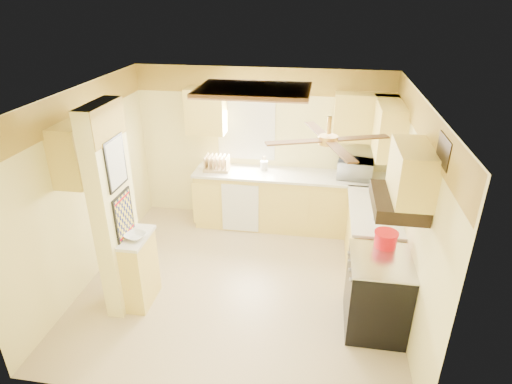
% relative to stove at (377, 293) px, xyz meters
% --- Properties ---
extents(floor, '(4.00, 4.00, 0.00)m').
position_rel_stove_xyz_m(floor, '(-1.67, 0.55, -0.46)').
color(floor, '#CCB48D').
rests_on(floor, ground).
extents(ceiling, '(4.00, 4.00, 0.00)m').
position_rel_stove_xyz_m(ceiling, '(-1.67, 0.55, 2.04)').
color(ceiling, white).
rests_on(ceiling, wall_back).
extents(wall_back, '(4.00, 0.00, 4.00)m').
position_rel_stove_xyz_m(wall_back, '(-1.67, 2.45, 0.79)').
color(wall_back, '#FFF09B').
rests_on(wall_back, floor).
extents(wall_front, '(4.00, 0.00, 4.00)m').
position_rel_stove_xyz_m(wall_front, '(-1.67, -1.35, 0.79)').
color(wall_front, '#FFF09B').
rests_on(wall_front, floor).
extents(wall_left, '(0.00, 3.80, 3.80)m').
position_rel_stove_xyz_m(wall_left, '(-3.67, 0.55, 0.79)').
color(wall_left, '#FFF09B').
rests_on(wall_left, floor).
extents(wall_right, '(0.00, 3.80, 3.80)m').
position_rel_stove_xyz_m(wall_right, '(0.33, 0.55, 0.79)').
color(wall_right, '#FFF09B').
rests_on(wall_right, floor).
extents(wallpaper_border, '(4.00, 0.02, 0.40)m').
position_rel_stove_xyz_m(wallpaper_border, '(-1.67, 2.43, 1.84)').
color(wallpaper_border, yellow).
rests_on(wallpaper_border, wall_back).
extents(partition_column, '(0.20, 0.70, 2.50)m').
position_rel_stove_xyz_m(partition_column, '(-3.02, 0.00, 0.79)').
color(partition_column, '#FFF09B').
rests_on(partition_column, floor).
extents(partition_ledge, '(0.25, 0.55, 0.90)m').
position_rel_stove_xyz_m(partition_ledge, '(-2.80, 0.00, -0.01)').
color(partition_ledge, '#F6E570').
rests_on(partition_ledge, floor).
extents(ledge_top, '(0.28, 0.58, 0.04)m').
position_rel_stove_xyz_m(ledge_top, '(-2.80, 0.00, 0.46)').
color(ledge_top, silver).
rests_on(ledge_top, partition_ledge).
extents(lower_cabinets_back, '(3.00, 0.60, 0.90)m').
position_rel_stove_xyz_m(lower_cabinets_back, '(-1.17, 2.15, -0.01)').
color(lower_cabinets_back, '#F6E570').
rests_on(lower_cabinets_back, floor).
extents(lower_cabinets_right, '(0.60, 1.40, 0.90)m').
position_rel_stove_xyz_m(lower_cabinets_right, '(0.03, 1.15, -0.01)').
color(lower_cabinets_right, '#F6E570').
rests_on(lower_cabinets_right, floor).
extents(countertop_back, '(3.04, 0.64, 0.04)m').
position_rel_stove_xyz_m(countertop_back, '(-1.17, 2.14, 0.46)').
color(countertop_back, silver).
rests_on(countertop_back, lower_cabinets_back).
extents(countertop_right, '(0.64, 1.44, 0.04)m').
position_rel_stove_xyz_m(countertop_right, '(0.02, 1.15, 0.46)').
color(countertop_right, silver).
rests_on(countertop_right, lower_cabinets_right).
extents(dishwasher_panel, '(0.58, 0.02, 0.80)m').
position_rel_stove_xyz_m(dishwasher_panel, '(-1.92, 1.84, -0.03)').
color(dishwasher_panel, white).
rests_on(dishwasher_panel, lower_cabinets_back).
extents(window, '(0.92, 0.02, 1.02)m').
position_rel_stove_xyz_m(window, '(-1.92, 2.44, 1.09)').
color(window, white).
rests_on(window, wall_back).
extents(upper_cab_back_left, '(0.60, 0.35, 0.70)m').
position_rel_stove_xyz_m(upper_cab_back_left, '(-2.52, 2.27, 1.39)').
color(upper_cab_back_left, '#F6E570').
rests_on(upper_cab_back_left, wall_back).
extents(upper_cab_back_right, '(0.90, 0.35, 0.70)m').
position_rel_stove_xyz_m(upper_cab_back_right, '(-0.12, 2.27, 1.39)').
color(upper_cab_back_right, '#F6E570').
rests_on(upper_cab_back_right, wall_back).
extents(upper_cab_right, '(0.35, 1.00, 0.70)m').
position_rel_stove_xyz_m(upper_cab_right, '(0.16, 1.80, 1.39)').
color(upper_cab_right, '#F6E570').
rests_on(upper_cab_right, wall_right).
extents(upper_cab_left_wall, '(0.35, 0.75, 0.70)m').
position_rel_stove_xyz_m(upper_cab_left_wall, '(-3.49, 0.30, 1.39)').
color(upper_cab_left_wall, '#F6E570').
rests_on(upper_cab_left_wall, wall_left).
extents(upper_cab_over_stove, '(0.35, 0.76, 0.52)m').
position_rel_stove_xyz_m(upper_cab_over_stove, '(0.16, 0.00, 1.49)').
color(upper_cab_over_stove, '#F6E570').
rests_on(upper_cab_over_stove, wall_right).
extents(stove, '(0.68, 0.77, 0.92)m').
position_rel_stove_xyz_m(stove, '(0.00, 0.00, 0.00)').
color(stove, black).
rests_on(stove, floor).
extents(range_hood, '(0.50, 0.76, 0.14)m').
position_rel_stove_xyz_m(range_hood, '(0.07, 0.00, 1.16)').
color(range_hood, black).
rests_on(range_hood, upper_cab_over_stove).
extents(poster_menu, '(0.02, 0.42, 0.57)m').
position_rel_stove_xyz_m(poster_menu, '(-2.91, 0.00, 1.39)').
color(poster_menu, black).
rests_on(poster_menu, partition_column).
extents(poster_nashville, '(0.02, 0.42, 0.57)m').
position_rel_stove_xyz_m(poster_nashville, '(-2.91, 0.00, 0.74)').
color(poster_nashville, black).
rests_on(poster_nashville, partition_column).
extents(ceiling_light_panel, '(1.35, 0.95, 0.06)m').
position_rel_stove_xyz_m(ceiling_light_panel, '(-1.57, 1.05, 2.00)').
color(ceiling_light_panel, brown).
rests_on(ceiling_light_panel, ceiling).
extents(ceiling_fan, '(1.15, 1.15, 0.26)m').
position_rel_stove_xyz_m(ceiling_fan, '(-0.67, -0.15, 1.83)').
color(ceiling_fan, gold).
rests_on(ceiling_fan, ceiling).
extents(vent_grate, '(0.02, 0.40, 0.25)m').
position_rel_stove_xyz_m(vent_grate, '(0.31, -0.35, 1.84)').
color(vent_grate, black).
rests_on(vent_grate, wall_right).
extents(microwave, '(0.56, 0.41, 0.29)m').
position_rel_stove_xyz_m(microwave, '(-0.19, 2.14, 0.62)').
color(microwave, white).
rests_on(microwave, countertop_back).
extents(bowl, '(0.29, 0.29, 0.06)m').
position_rel_stove_xyz_m(bowl, '(-2.78, -0.04, 0.51)').
color(bowl, white).
rests_on(bowl, ledge_top).
extents(dutch_oven, '(0.27, 0.27, 0.18)m').
position_rel_stove_xyz_m(dutch_oven, '(0.06, 0.29, 0.55)').
color(dutch_oven, red).
rests_on(dutch_oven, stove).
extents(kettle, '(0.13, 0.13, 0.21)m').
position_rel_stove_xyz_m(kettle, '(0.04, 0.85, 0.58)').
color(kettle, silver).
rests_on(kettle, countertop_right).
extents(dish_rack, '(0.42, 0.32, 0.23)m').
position_rel_stove_xyz_m(dish_rack, '(-2.35, 2.13, 0.56)').
color(dish_rack, tan).
rests_on(dish_rack, countertop_back).
extents(utensil_crock, '(0.12, 0.12, 0.23)m').
position_rel_stove_xyz_m(utensil_crock, '(-1.60, 2.24, 0.56)').
color(utensil_crock, white).
rests_on(utensil_crock, countertop_back).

